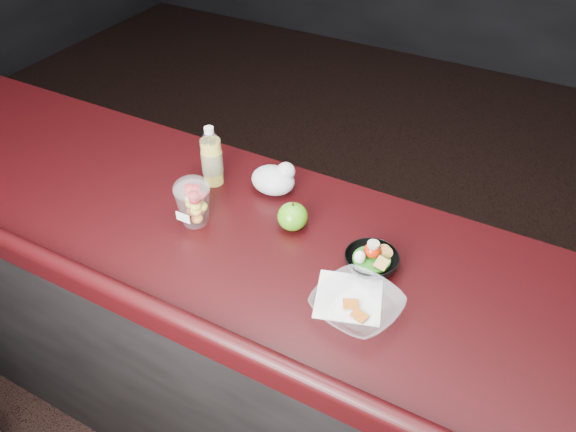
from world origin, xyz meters
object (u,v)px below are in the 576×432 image
(lemonade_bottle, at_px, (212,160))
(snack_bowl, at_px, (371,261))
(takeout_bowl, at_px, (357,306))
(green_apple, at_px, (293,217))
(fruit_cup, at_px, (193,201))

(lemonade_bottle, xyz_separation_m, snack_bowl, (0.57, -0.12, -0.06))
(takeout_bowl, bearing_deg, snack_bowl, 99.82)
(green_apple, xyz_separation_m, snack_bowl, (0.25, -0.05, -0.01))
(lemonade_bottle, bearing_deg, takeout_bowl, -24.98)
(fruit_cup, distance_m, green_apple, 0.28)
(green_apple, relative_size, takeout_bowl, 0.36)
(green_apple, relative_size, snack_bowl, 0.50)
(lemonade_bottle, height_order, fruit_cup, lemonade_bottle)
(green_apple, height_order, snack_bowl, green_apple)
(lemonade_bottle, distance_m, fruit_cup, 0.19)
(green_apple, bearing_deg, fruit_cup, -157.04)
(fruit_cup, bearing_deg, green_apple, 22.96)
(lemonade_bottle, distance_m, snack_bowl, 0.59)
(snack_bowl, xyz_separation_m, takeout_bowl, (0.03, -0.16, -0.00))
(snack_bowl, bearing_deg, green_apple, 169.66)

